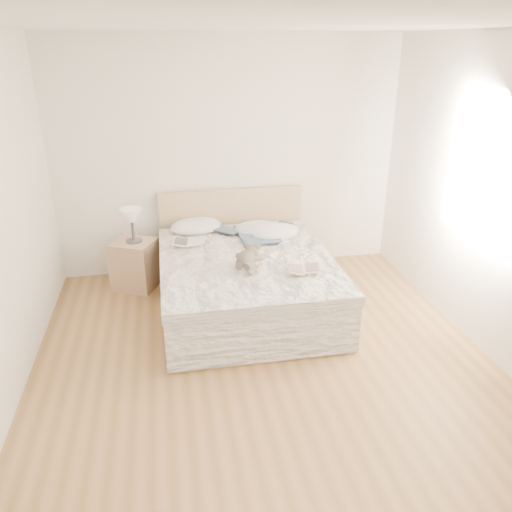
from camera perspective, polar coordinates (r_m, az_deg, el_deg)
name	(u,v)px	position (r m, az deg, el deg)	size (l,w,h in m)	color
floor	(268,370)	(4.39, 1.39, -12.95)	(4.00, 4.50, 0.00)	brown
ceiling	(272,24)	(3.54, 1.85, 25.00)	(4.00, 4.50, 0.00)	silver
wall_back	(229,159)	(5.89, -3.10, 11.05)	(4.00, 0.02, 2.70)	white
wall_front	(407,435)	(1.89, 16.92, -18.95)	(4.00, 0.02, 2.70)	white
wall_right	(508,207)	(4.60, 26.87, 5.04)	(0.02, 4.50, 2.70)	white
window	(487,186)	(4.79, 24.90, 7.32)	(0.02, 1.30, 1.10)	white
bed	(245,279)	(5.24, -1.28, -2.63)	(1.72, 2.14, 1.00)	tan
nightstand	(135,264)	(5.80, -13.68, -0.94)	(0.45, 0.40, 0.56)	tan
table_lamp	(132,218)	(5.59, -14.02, 4.21)	(0.31, 0.31, 0.38)	#4A4541
pillow_left	(196,226)	(5.80, -6.86, 3.42)	(0.60, 0.42, 0.18)	white
pillow_middle	(258,228)	(5.68, 0.21, 3.16)	(0.54, 0.38, 0.16)	silver
pillow_right	(275,232)	(5.58, 2.21, 2.75)	(0.55, 0.38, 0.16)	white
blouse	(257,234)	(5.55, 0.10, 2.55)	(0.64, 0.69, 0.03)	#374D68
photo_book	(189,242)	(5.37, -7.62, 1.60)	(0.36, 0.25, 0.03)	white
childrens_book	(304,269)	(4.70, 5.50, -1.51)	(0.32, 0.22, 0.02)	#F0E8C2
teddy_bear	(246,265)	(4.73, -1.13, -1.00)	(0.23, 0.33, 0.17)	brown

